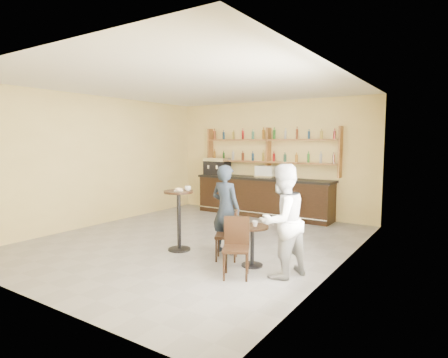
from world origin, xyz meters
The scene contains 23 objects.
floor centered at (0.00, 0.00, 0.00)m, with size 7.00×7.00×0.00m, color gray.
ceiling centered at (0.00, 0.00, 3.20)m, with size 7.00×7.00×0.00m, color white.
wall_back centered at (0.00, 3.50, 1.60)m, with size 7.00×7.00×0.00m, color #F9DF8D.
wall_front centered at (0.00, -3.50, 1.60)m, with size 7.00×7.00×0.00m, color #F9DF8D.
wall_left centered at (-3.00, 0.00, 1.60)m, with size 7.00×7.00×0.00m, color #F9DF8D.
wall_right centered at (3.00, 0.00, 1.60)m, with size 7.00×7.00×0.00m, color #F9DF8D.
window_pane centered at (2.99, -1.20, 1.70)m, with size 2.00×2.00×0.00m, color white.
window_frame centered at (2.99, -1.20, 1.70)m, with size 0.04×1.70×2.10m, color black, non-canonical shape.
shelf_unit centered at (0.00, 3.37, 1.81)m, with size 4.00×0.26×1.40m, color brown, non-canonical shape.
liquor_bottles centered at (0.00, 3.37, 1.98)m, with size 3.68×0.10×1.00m, color #8C5919, non-canonical shape.
bar_counter centered at (-0.04, 3.15, 0.54)m, with size 3.99×0.78×1.08m, color black, non-canonical shape.
espresso_machine centered at (-1.60, 3.15, 1.33)m, with size 0.71×0.46×0.51m, color black, non-canonical shape.
pastry_case centered at (0.06, 3.15, 1.24)m, with size 0.55×0.44×0.33m, color silver, non-canonical shape.
pedestal_table centered at (0.15, -0.69, 0.58)m, with size 0.56×0.56×1.15m, color black, non-canonical shape.
napkin centered at (0.15, -0.69, 1.15)m, with size 0.17×0.17×0.00m, color white.
donut centered at (0.16, -0.70, 1.18)m, with size 0.14×0.14×0.05m, color #E8A755.
cup_pedestal centered at (0.29, -0.59, 1.20)m, with size 0.11×0.11×0.09m, color white.
man_main centered at (0.99, -0.34, 0.83)m, with size 0.60×0.40×1.66m, color black.
cafe_table centered at (1.77, -0.73, 0.34)m, with size 0.54×0.54×0.68m, color black, non-canonical shape.
cup_cafe centered at (1.82, -0.73, 0.73)m, with size 0.10×0.10×0.09m, color white.
chair_west centered at (1.22, -0.68, 0.44)m, with size 0.38×0.38×0.88m, color black, non-canonical shape.
chair_south centered at (1.82, -1.33, 0.46)m, with size 0.40×0.40×0.92m, color black, non-canonical shape.
patron_second centered at (2.38, -0.90, 0.87)m, with size 0.85×0.66×1.75m, color #A1A2A6.
Camera 1 is at (4.74, -6.08, 2.09)m, focal length 30.00 mm.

